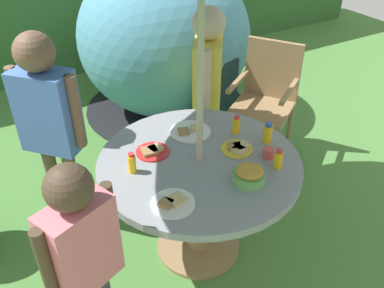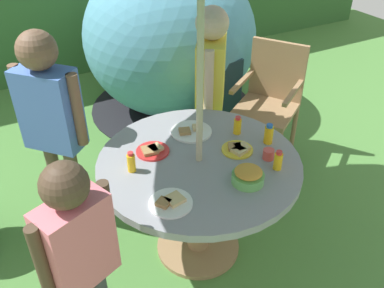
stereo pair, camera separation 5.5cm
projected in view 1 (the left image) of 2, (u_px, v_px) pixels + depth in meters
The scene contains 17 objects.
ground_plane at pixel (198, 248), 2.76m from camera, with size 10.00×10.00×0.02m, color #477A38.
garden_table at pixel (199, 181), 2.43m from camera, with size 1.16×1.16×0.72m.
wooden_chair at pixel (266, 95), 3.40m from camera, with size 0.66×0.65×0.95m.
dome_tent at pixel (164, 38), 3.92m from camera, with size 1.85×1.85×1.48m.
child_in_yellow_shirt at pixel (208, 74), 2.96m from camera, with size 0.36×0.40×1.35m.
child_in_blue_shirt at pixel (48, 111), 2.49m from camera, with size 0.39×0.39×1.37m.
child_in_pink_shirt at pixel (81, 245), 1.78m from camera, with size 0.38×0.27×1.18m.
snack_bowl at pixel (249, 175), 2.16m from camera, with size 0.17×0.17×0.09m.
plate_far_left at pixel (190, 131), 2.58m from camera, with size 0.26×0.26×0.03m.
plate_mid_right at pixel (173, 203), 2.03m from camera, with size 0.22×0.22×0.03m.
plate_near_right at pixel (152, 151), 2.39m from camera, with size 0.19×0.19×0.03m.
plate_near_left at pixel (238, 148), 2.41m from camera, with size 0.18×0.18×0.03m.
juice_bottle_far_right at pixel (278, 159), 2.26m from camera, with size 0.05×0.05×0.12m.
juice_bottle_center_front at pixel (268, 133), 2.46m from camera, with size 0.05×0.05×0.13m.
juice_bottle_center_back at pixel (236, 125), 2.55m from camera, with size 0.05×0.05×0.12m.
juice_bottle_mid_left at pixel (132, 163), 2.22m from camera, with size 0.05×0.05×0.12m.
cup_near at pixel (268, 153), 2.35m from camera, with size 0.06×0.06×0.06m, color #E04C47.
Camera 1 is at (-0.98, -1.61, 2.12)m, focal length 38.63 mm.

